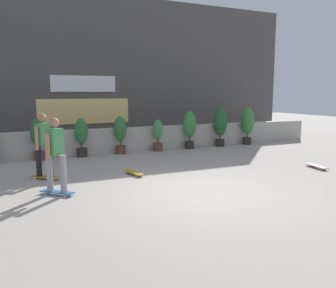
{
  "coord_description": "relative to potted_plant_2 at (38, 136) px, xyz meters",
  "views": [
    {
      "loc": [
        -3.79,
        -6.69,
        2.23
      ],
      "look_at": [
        0.0,
        1.5,
        0.9
      ],
      "focal_mm": 37.64,
      "sensor_mm": 36.0,
      "label": 1
    }
  ],
  "objects": [
    {
      "name": "building_backdrop",
      "position": [
        2.85,
        4.45,
        2.45
      ],
      "size": [
        20.0,
        2.08,
        6.5
      ],
      "color": "#4C4947",
      "rests_on": "ground"
    },
    {
      "name": "potted_plant_4",
      "position": [
        2.81,
        0.0,
        -0.01
      ],
      "size": [
        0.45,
        0.45,
        1.38
      ],
      "color": "brown",
      "rests_on": "ground"
    },
    {
      "name": "planter_wall",
      "position": [
        2.85,
        0.45,
        -0.35
      ],
      "size": [
        18.0,
        0.4,
        0.9
      ],
      "primitive_type": "cube",
      "color": "#B2ADA3",
      "rests_on": "ground"
    },
    {
      "name": "skater_mid_plaza",
      "position": [
        -0.01,
        -4.44,
        0.14
      ],
      "size": [
        0.71,
        0.71,
        1.7
      ],
      "color": "#266699",
      "rests_on": "ground"
    },
    {
      "name": "skateboard_near_camera",
      "position": [
        7.36,
        -4.81,
        -0.74
      ],
      "size": [
        0.31,
        0.82,
        0.08
      ],
      "color": "maroon",
      "rests_on": "ground"
    },
    {
      "name": "potted_plant_3",
      "position": [
        1.41,
        0.0,
        -0.04
      ],
      "size": [
        0.44,
        0.44,
        1.35
      ],
      "color": "#2D2823",
      "rests_on": "ground"
    },
    {
      "name": "potted_plant_5",
      "position": [
        4.29,
        0.0,
        -0.15
      ],
      "size": [
        0.37,
        0.37,
        1.21
      ],
      "color": "brown",
      "rests_on": "ground"
    },
    {
      "name": "ground_plane",
      "position": [
        2.85,
        -5.55,
        -0.8
      ],
      "size": [
        48.0,
        48.0,
        0.0
      ],
      "primitive_type": "plane",
      "color": "#A8A093"
    },
    {
      "name": "potted_plant_6",
      "position": [
        5.67,
        0.0,
        0.07
      ],
      "size": [
        0.51,
        0.51,
        1.5
      ],
      "color": "#2D2823",
      "rests_on": "ground"
    },
    {
      "name": "potted_plant_7",
      "position": [
        7.11,
        0.0,
        0.14
      ],
      "size": [
        0.56,
        0.56,
        1.59
      ],
      "color": "#2D2823",
      "rests_on": "ground"
    },
    {
      "name": "skateboard_aside",
      "position": [
        2.14,
        -3.34,
        -0.74
      ],
      "size": [
        0.38,
        0.82,
        0.08
      ],
      "color": "#BF8C26",
      "rests_on": "ground"
    },
    {
      "name": "skater_by_wall_left",
      "position": [
        -0.1,
        -2.88,
        0.14
      ],
      "size": [
        0.7,
        0.71,
        1.7
      ],
      "color": "#BF8C26",
      "rests_on": "ground"
    },
    {
      "name": "potted_plant_2",
      "position": [
        0.0,
        0.0,
        0.0
      ],
      "size": [
        0.46,
        0.46,
        1.4
      ],
      "color": "brown",
      "rests_on": "ground"
    },
    {
      "name": "potted_plant_8",
      "position": [
        8.49,
        0.0,
        0.14
      ],
      "size": [
        0.56,
        0.56,
        1.59
      ],
      "color": "#2D2823",
      "rests_on": "ground"
    }
  ]
}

